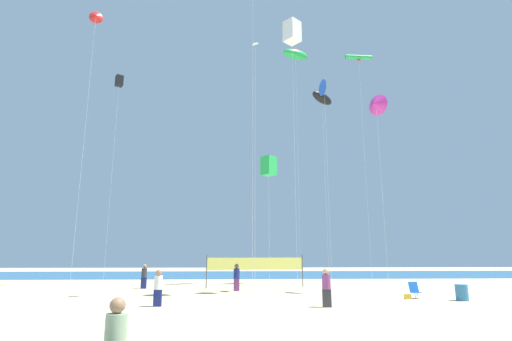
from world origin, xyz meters
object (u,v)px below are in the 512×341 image
(kite_black_inflatable, at_px, (322,98))
(kite_green_tube, at_px, (359,58))
(kite_blue_delta, at_px, (324,88))
(folding_beach_chair, at_px, (415,290))
(kite_green_box, at_px, (269,166))
(kite_red_delta, at_px, (96,18))
(kite_white_box, at_px, (292,32))
(kite_magenta_delta, at_px, (376,104))
(beachgoer_charcoal_shirt, at_px, (144,275))
(kite_green_inflatable, at_px, (296,55))
(trash_barrel, at_px, (462,293))
(beachgoer_white_shirt, at_px, (158,287))
(volleyball_net, at_px, (256,265))
(beachgoer_plum_shirt, at_px, (326,286))
(beachgoer_navy_shirt, at_px, (237,276))
(kite_black_box, at_px, (119,82))
(beach_handbag, at_px, (408,297))
(kite_white_diamond, at_px, (255,61))

(kite_black_inflatable, relative_size, kite_green_tube, 0.87)
(kite_blue_delta, bearing_deg, kite_black_inflatable, 78.29)
(folding_beach_chair, xyz_separation_m, kite_green_box, (-7.94, 3.12, 7.76))
(kite_blue_delta, relative_size, kite_red_delta, 0.76)
(kite_white_box, relative_size, kite_red_delta, 0.92)
(kite_magenta_delta, relative_size, kite_green_box, 1.51)
(beachgoer_charcoal_shirt, distance_m, kite_green_inflatable, 23.35)
(trash_barrel, xyz_separation_m, kite_red_delta, (-22.26, 4.52, 18.62))
(trash_barrel, height_order, kite_white_box, kite_white_box)
(beachgoer_white_shirt, xyz_separation_m, volleyball_net, (5.18, 10.75, 0.72))
(folding_beach_chair, bearing_deg, kite_white_box, -157.78)
(beachgoer_plum_shirt, height_order, kite_white_box, kite_white_box)
(beachgoer_navy_shirt, xyz_separation_m, beachgoer_white_shirt, (-3.74, -7.91, -0.05))
(kite_green_tube, distance_m, kite_black_box, 21.41)
(beachgoer_white_shirt, distance_m, kite_white_box, 18.51)
(kite_magenta_delta, distance_m, kite_green_tube, 9.52)
(beachgoer_navy_shirt, height_order, kite_black_inflatable, kite_black_inflatable)
(beachgoer_white_shirt, relative_size, kite_green_box, 0.19)
(beachgoer_white_shirt, relative_size, kite_magenta_delta, 0.13)
(kite_black_inflatable, relative_size, kite_green_inflatable, 0.81)
(beachgoer_white_shirt, distance_m, folding_beach_chair, 14.06)
(beachgoer_white_shirt, distance_m, kite_green_inflatable, 25.64)
(beachgoer_charcoal_shirt, relative_size, kite_magenta_delta, 0.13)
(beach_handbag, relative_size, kite_green_box, 0.04)
(beachgoer_navy_shirt, bearing_deg, folding_beach_chair, -105.59)
(beachgoer_charcoal_shirt, bearing_deg, folding_beach_chair, 170.54)
(beachgoer_white_shirt, xyz_separation_m, kite_white_diamond, (4.68, 1.70, 12.71))
(kite_white_diamond, bearing_deg, kite_magenta_delta, 24.23)
(beachgoer_white_shirt, bearing_deg, kite_blue_delta, 14.38)
(beach_handbag, bearing_deg, beachgoer_charcoal_shirt, 154.39)
(beachgoer_white_shirt, distance_m, beach_handbag, 13.38)
(kite_white_diamond, height_order, kite_green_box, kite_white_diamond)
(kite_black_inflatable, height_order, kite_white_box, kite_white_box)
(folding_beach_chair, distance_m, kite_black_inflatable, 19.73)
(beachgoer_charcoal_shirt, relative_size, kite_white_box, 0.10)
(beach_handbag, xyz_separation_m, kite_green_box, (-7.31, 3.57, 8.09))
(kite_white_box, bearing_deg, kite_white_diamond, -134.26)
(beachgoer_charcoal_shirt, distance_m, folding_beach_chair, 18.23)
(kite_green_tube, xyz_separation_m, kite_green_box, (-8.64, -5.95, -11.36))
(beachgoer_white_shirt, distance_m, kite_black_box, 22.20)
(beachgoer_charcoal_shirt, distance_m, trash_barrel, 20.55)
(kite_red_delta, height_order, kite_green_box, kite_red_delta)
(beachgoer_charcoal_shirt, bearing_deg, kite_magenta_delta, 178.33)
(beachgoer_charcoal_shirt, bearing_deg, kite_red_delta, 62.53)
(kite_white_box, distance_m, kite_red_delta, 14.11)
(kite_red_delta, bearing_deg, kite_green_inflatable, 25.70)
(kite_black_inflatable, relative_size, kite_blue_delta, 1.15)
(kite_green_tube, relative_size, kite_green_inflatable, 0.93)
(kite_white_box, height_order, kite_green_tube, kite_green_tube)
(beachgoer_navy_shirt, bearing_deg, kite_green_tube, -58.21)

